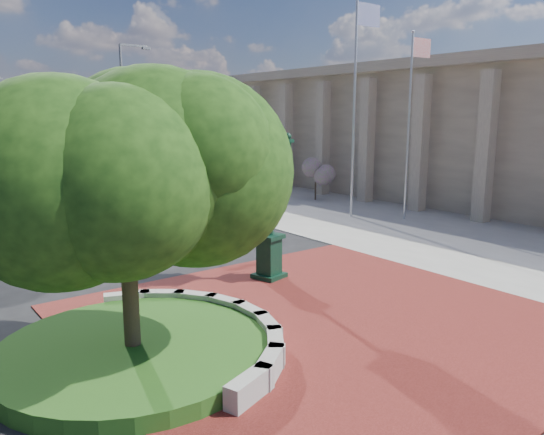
{
  "coord_description": "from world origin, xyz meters",
  "views": [
    {
      "loc": [
        -9.27,
        -10.74,
        5.47
      ],
      "look_at": [
        0.08,
        1.5,
        2.46
      ],
      "focal_mm": 35.0,
      "sensor_mm": 36.0,
      "label": 1
    }
  ],
  "objects_px": {
    "street_lamp_near": "(127,107)",
    "flagpole_b": "(354,107)",
    "parked_car": "(46,172)",
    "post_clock": "(269,191)",
    "flagpole_a": "(409,125)"
  },
  "relations": [
    {
      "from": "flagpole_a",
      "to": "street_lamp_near",
      "type": "xyz_separation_m",
      "value": [
        -7.67,
        17.91,
        1.03
      ]
    },
    {
      "from": "parked_car",
      "to": "flagpole_a",
      "type": "height_order",
      "value": "flagpole_a"
    },
    {
      "from": "flagpole_a",
      "to": "street_lamp_near",
      "type": "height_order",
      "value": "street_lamp_near"
    },
    {
      "from": "flagpole_a",
      "to": "street_lamp_near",
      "type": "distance_m",
      "value": 19.51
    },
    {
      "from": "flagpole_b",
      "to": "post_clock",
      "type": "bearing_deg",
      "value": -149.21
    },
    {
      "from": "post_clock",
      "to": "flagpole_b",
      "type": "distance_m",
      "value": 12.11
    },
    {
      "from": "street_lamp_near",
      "to": "parked_car",
      "type": "bearing_deg",
      "value": 106.03
    },
    {
      "from": "post_clock",
      "to": "parked_car",
      "type": "distance_m",
      "value": 32.15
    },
    {
      "from": "flagpole_a",
      "to": "flagpole_b",
      "type": "bearing_deg",
      "value": 129.08
    },
    {
      "from": "street_lamp_near",
      "to": "post_clock",
      "type": "bearing_deg",
      "value": -100.92
    },
    {
      "from": "post_clock",
      "to": "parked_car",
      "type": "relative_size",
      "value": 1.17
    },
    {
      "from": "post_clock",
      "to": "street_lamp_near",
      "type": "distance_m",
      "value": 22.36
    },
    {
      "from": "street_lamp_near",
      "to": "flagpole_b",
      "type": "bearing_deg",
      "value": -69.42
    },
    {
      "from": "post_clock",
      "to": "parked_car",
      "type": "xyz_separation_m",
      "value": [
        1.24,
        32.05,
        -2.19
      ]
    },
    {
      "from": "parked_car",
      "to": "flagpole_b",
      "type": "height_order",
      "value": "flagpole_b"
    }
  ]
}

